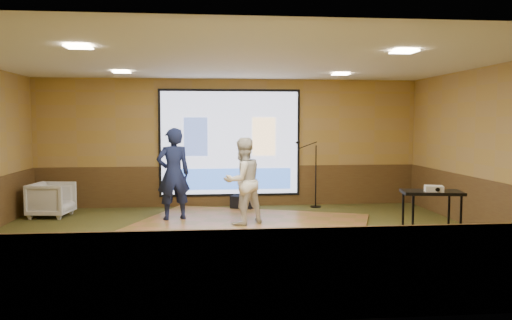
{
  "coord_description": "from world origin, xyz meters",
  "views": [
    {
      "loc": [
        -0.54,
        -8.29,
        2.0
      ],
      "look_at": [
        0.35,
        0.75,
        1.3
      ],
      "focal_mm": 35.0,
      "sensor_mm": 36.0,
      "label": 1
    }
  ],
  "objects": [
    {
      "name": "downlight_sw",
      "position": [
        -2.2,
        -1.5,
        2.97
      ],
      "size": [
        0.32,
        0.32,
        0.02
      ],
      "primitive_type": "cube",
      "color": "#FFE6BF",
      "rests_on": "room_shell"
    },
    {
      "name": "room_shell",
      "position": [
        0.0,
        0.0,
        2.09
      ],
      "size": [
        9.04,
        7.04,
        3.02
      ],
      "color": "#A27F43",
      "rests_on": "ground"
    },
    {
      "name": "duffel_bag",
      "position": [
        0.26,
        2.98,
        0.15
      ],
      "size": [
        0.59,
        0.5,
        0.31
      ],
      "primitive_type": "cube",
      "rotation": [
        0.0,
        0.0,
        -0.41
      ],
      "color": "black",
      "rests_on": "ground"
    },
    {
      "name": "downlight_nw",
      "position": [
        -2.2,
        1.8,
        2.97
      ],
      "size": [
        0.32,
        0.32,
        0.02
      ],
      "primitive_type": "cube",
      "color": "#FFE6BF",
      "rests_on": "room_shell"
    },
    {
      "name": "projector",
      "position": [
        2.89,
        -1.08,
        0.98
      ],
      "size": [
        0.32,
        0.29,
        0.09
      ],
      "primitive_type": "cube",
      "rotation": [
        0.0,
        0.0,
        -0.3
      ],
      "color": "silver",
      "rests_on": "av_table"
    },
    {
      "name": "banquet_chair",
      "position": [
        -3.8,
        2.46,
        0.37
      ],
      "size": [
        0.9,
        0.88,
        0.73
      ],
      "primitive_type": "imported",
      "rotation": [
        0.0,
        0.0,
        1.43
      ],
      "color": "gray",
      "rests_on": "ground"
    },
    {
      "name": "dance_floor",
      "position": [
        0.26,
        1.15,
        0.02
      ],
      "size": [
        5.26,
        4.65,
        0.03
      ],
      "primitive_type": "cube",
      "rotation": [
        0.0,
        0.0,
        -0.36
      ],
      "color": "#9A6538",
      "rests_on": "ground"
    },
    {
      "name": "av_table",
      "position": [
        2.89,
        -1.01,
        0.65
      ],
      "size": [
        0.89,
        0.47,
        0.94
      ],
      "rotation": [
        0.0,
        0.0,
        -0.18
      ],
      "color": "black",
      "rests_on": "ground"
    },
    {
      "name": "wainscot_back",
      "position": [
        0.0,
        3.48,
        0.47
      ],
      "size": [
        9.0,
        0.04,
        0.95
      ],
      "primitive_type": "cube",
      "color": "#492F18",
      "rests_on": "ground"
    },
    {
      "name": "ground",
      "position": [
        0.0,
        0.0,
        0.0
      ],
      "size": [
        9.0,
        9.0,
        0.0
      ],
      "primitive_type": "plane",
      "color": "#2F3B1B",
      "rests_on": "ground"
    },
    {
      "name": "wainscot_front",
      "position": [
        0.0,
        -3.48,
        0.47
      ],
      "size": [
        9.0,
        0.04,
        0.95
      ],
      "primitive_type": "cube",
      "color": "#492F18",
      "rests_on": "ground"
    },
    {
      "name": "projector_screen",
      "position": [
        0.0,
        3.44,
        1.47
      ],
      "size": [
        3.32,
        0.06,
        2.52
      ],
      "color": "black",
      "rests_on": "room_shell"
    },
    {
      "name": "mic_stand",
      "position": [
        1.93,
        3.1,
        0.49
      ],
      "size": [
        0.61,
        0.25,
        1.57
      ],
      "rotation": [
        0.0,
        0.0,
        -0.21
      ],
      "color": "black",
      "rests_on": "ground"
    },
    {
      "name": "downlight_se",
      "position": [
        2.2,
        -1.5,
        2.97
      ],
      "size": [
        0.32,
        0.32,
        0.02
      ],
      "primitive_type": "cube",
      "color": "#FFE6BF",
      "rests_on": "room_shell"
    },
    {
      "name": "player_left",
      "position": [
        -1.22,
        1.78,
        0.95
      ],
      "size": [
        0.77,
        0.62,
        1.85
      ],
      "primitive_type": "imported",
      "rotation": [
        0.0,
        0.0,
        3.43
      ],
      "color": "#141C40",
      "rests_on": "dance_floor"
    },
    {
      "name": "downlight_ne",
      "position": [
        2.2,
        1.8,
        2.97
      ],
      "size": [
        0.32,
        0.32,
        0.02
      ],
      "primitive_type": "cube",
      "color": "#FFE6BF",
      "rests_on": "room_shell"
    },
    {
      "name": "player_right",
      "position": [
        0.14,
        1.18,
        0.86
      ],
      "size": [
        1.02,
        0.95,
        1.67
      ],
      "primitive_type": "imported",
      "rotation": [
        0.0,
        0.0,
        3.66
      ],
      "color": "silver",
      "rests_on": "dance_floor"
    },
    {
      "name": "wainscot_right",
      "position": [
        4.48,
        0.0,
        0.47
      ],
      "size": [
        0.04,
        7.0,
        0.95
      ],
      "primitive_type": "cube",
      "color": "#492F18",
      "rests_on": "ground"
    }
  ]
}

